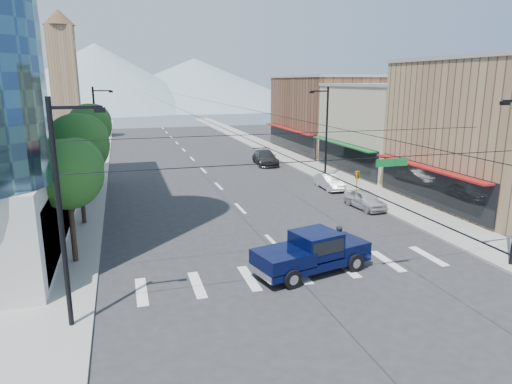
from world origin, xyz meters
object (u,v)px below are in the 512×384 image
(pickup_truck, at_px, (312,252))
(parked_car_mid, at_px, (330,182))
(parked_car_near, at_px, (365,199))
(parked_car_far, at_px, (265,157))
(pedestrian, at_px, (340,243))

(pickup_truck, xyz_separation_m, parked_car_mid, (8.94, 16.66, -0.43))
(parked_car_near, distance_m, parked_car_far, 20.33)
(parked_car_mid, distance_m, parked_car_far, 13.71)
(parked_car_near, height_order, parked_car_far, parked_car_far)
(parked_car_near, bearing_deg, pickup_truck, -135.53)
(pickup_truck, height_order, parked_car_near, pickup_truck)
(pickup_truck, height_order, parked_car_far, pickup_truck)
(pickup_truck, height_order, pedestrian, pickup_truck)
(pickup_truck, relative_size, parked_car_far, 1.14)
(pickup_truck, relative_size, parked_car_mid, 1.61)
(pickup_truck, bearing_deg, parked_car_far, 62.93)
(parked_car_mid, bearing_deg, pickup_truck, -116.35)
(pedestrian, height_order, parked_car_near, pedestrian)
(pickup_truck, bearing_deg, parked_car_mid, 47.99)
(pickup_truck, xyz_separation_m, pedestrian, (2.04, 0.95, -0.10))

